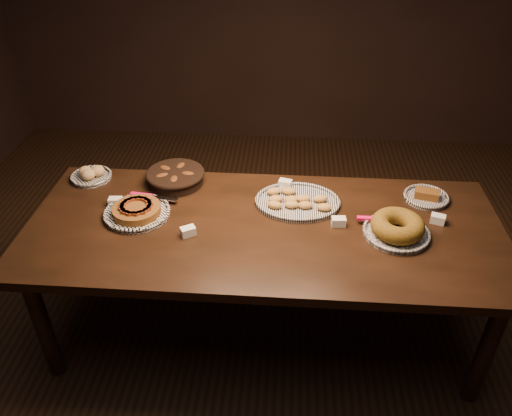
# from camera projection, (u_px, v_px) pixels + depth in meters

# --- Properties ---
(ground) EXTENTS (5.00, 5.00, 0.00)m
(ground) POSITION_uv_depth(u_px,v_px,m) (263.00, 327.00, 2.93)
(ground) COLOR black
(ground) RESTS_ON ground
(buffet_table) EXTENTS (2.40, 1.00, 0.75)m
(buffet_table) POSITION_uv_depth(u_px,v_px,m) (264.00, 237.00, 2.55)
(buffet_table) COLOR black
(buffet_table) RESTS_ON ground
(apple_tart_plate) EXTENTS (0.36, 0.34, 0.06)m
(apple_tart_plate) POSITION_uv_depth(u_px,v_px,m) (137.00, 211.00, 2.57)
(apple_tart_plate) COLOR white
(apple_tart_plate) RESTS_ON buffet_table
(madeleine_platter) EXTENTS (0.45, 0.36, 0.05)m
(madeleine_platter) POSITION_uv_depth(u_px,v_px,m) (297.00, 201.00, 2.65)
(madeleine_platter) COLOR black
(madeleine_platter) RESTS_ON buffet_table
(bundt_cake_plate) EXTENTS (0.35, 0.33, 0.10)m
(bundt_cake_plate) POSITION_uv_depth(u_px,v_px,m) (397.00, 228.00, 2.42)
(bundt_cake_plate) COLOR black
(bundt_cake_plate) RESTS_ON buffet_table
(croissant_basket) EXTENTS (0.35, 0.35, 0.08)m
(croissant_basket) POSITION_uv_depth(u_px,v_px,m) (175.00, 176.00, 2.81)
(croissant_basket) COLOR black
(croissant_basket) RESTS_ON buffet_table
(bread_roll_plate) EXTENTS (0.23, 0.23, 0.07)m
(bread_roll_plate) POSITION_uv_depth(u_px,v_px,m) (91.00, 175.00, 2.86)
(bread_roll_plate) COLOR white
(bread_roll_plate) RESTS_ON buffet_table
(loaf_plate) EXTENTS (0.24, 0.24, 0.06)m
(loaf_plate) POSITION_uv_depth(u_px,v_px,m) (426.00, 196.00, 2.69)
(loaf_plate) COLOR black
(loaf_plate) RESTS_ON buffet_table
(tent_cards) EXTENTS (1.75, 0.54, 0.04)m
(tent_cards) POSITION_uv_depth(u_px,v_px,m) (272.00, 211.00, 2.57)
(tent_cards) COLOR white
(tent_cards) RESTS_ON buffet_table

